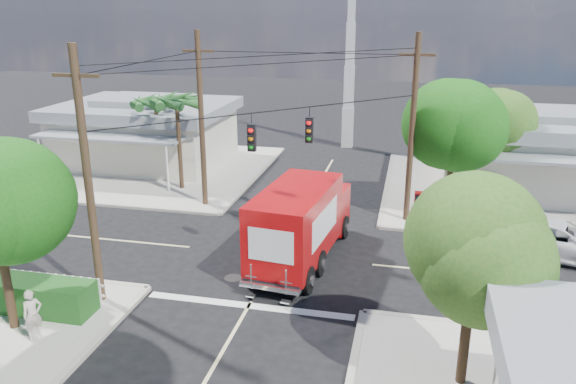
% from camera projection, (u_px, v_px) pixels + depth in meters
% --- Properties ---
extents(ground, '(120.00, 120.00, 0.00)m').
position_uv_depth(ground, '(278.00, 256.00, 23.80)').
color(ground, black).
rests_on(ground, ground).
extents(sidewalk_ne, '(14.12, 14.12, 0.14)m').
position_uv_depth(sidewalk_ne, '(511.00, 193.00, 31.58)').
color(sidewalk_ne, '#A5A095').
rests_on(sidewalk_ne, ground).
extents(sidewalk_nw, '(14.12, 14.12, 0.14)m').
position_uv_depth(sidewalk_nw, '(154.00, 169.00, 36.12)').
color(sidewalk_nw, '#A5A095').
rests_on(sidewalk_nw, ground).
extents(road_markings, '(32.00, 32.00, 0.01)m').
position_uv_depth(road_markings, '(269.00, 271.00, 22.44)').
color(road_markings, beige).
rests_on(road_markings, ground).
extents(building_ne, '(11.80, 10.20, 4.50)m').
position_uv_depth(building_ne, '(543.00, 151.00, 31.54)').
color(building_ne, silver).
rests_on(building_ne, sidewalk_ne).
extents(building_nw, '(10.80, 10.20, 4.30)m').
position_uv_depth(building_nw, '(146.00, 131.00, 37.15)').
color(building_nw, beige).
rests_on(building_nw, sidewalk_nw).
extents(radio_tower, '(0.80, 0.80, 17.00)m').
position_uv_depth(radio_tower, '(350.00, 71.00, 40.44)').
color(radio_tower, silver).
rests_on(radio_tower, ground).
extents(tree_ne_front, '(4.21, 4.14, 6.66)m').
position_uv_depth(tree_ne_front, '(455.00, 122.00, 27.05)').
color(tree_ne_front, '#422D1C').
rests_on(tree_ne_front, sidewalk_ne).
extents(tree_ne_back, '(3.77, 3.66, 5.82)m').
position_uv_depth(tree_ne_back, '(504.00, 127.00, 28.73)').
color(tree_ne_back, '#422D1C').
rests_on(tree_ne_back, sidewalk_ne).
extents(tree_se, '(3.67, 3.54, 5.62)m').
position_uv_depth(tree_se, '(475.00, 254.00, 14.36)').
color(tree_se, '#422D1C').
rests_on(tree_se, sidewalk_se).
extents(palm_nw_front, '(3.01, 3.08, 5.59)m').
position_uv_depth(palm_nw_front, '(177.00, 103.00, 30.72)').
color(palm_nw_front, '#422D1C').
rests_on(palm_nw_front, sidewalk_nw).
extents(palm_nw_back, '(3.01, 3.08, 5.19)m').
position_uv_depth(palm_nw_back, '(155.00, 104.00, 32.65)').
color(palm_nw_back, '#422D1C').
rests_on(palm_nw_back, sidewalk_nw).
extents(utility_poles, '(12.00, 10.68, 9.00)m').
position_uv_depth(utility_poles, '(250.00, 138.00, 24.15)').
color(utility_poles, '#473321').
rests_on(utility_poles, ground).
extents(picket_fence, '(5.94, 0.06, 1.00)m').
position_uv_depth(picket_fence, '(29.00, 283.00, 20.03)').
color(picket_fence, silver).
rests_on(picket_fence, sidewalk_sw).
extents(hedge_sw, '(6.20, 1.20, 1.10)m').
position_uv_depth(hedge_sw, '(8.00, 292.00, 19.33)').
color(hedge_sw, '#144417').
rests_on(hedge_sw, sidewalk_sw).
extents(vending_boxes, '(1.90, 0.50, 1.10)m').
position_uv_depth(vending_boxes, '(433.00, 204.00, 27.97)').
color(vending_boxes, '#9D0808').
rests_on(vending_boxes, sidewalk_ne).
extents(delivery_truck, '(3.22, 7.87, 3.32)m').
position_uv_depth(delivery_truck, '(301.00, 222.00, 22.87)').
color(delivery_truck, black).
rests_on(delivery_truck, ground).
extents(parked_car, '(5.98, 3.76, 1.54)m').
position_uv_depth(parked_car, '(558.00, 239.00, 23.52)').
color(parked_car, silver).
rests_on(parked_car, ground).
extents(pedestrian, '(0.66, 0.71, 1.63)m').
position_uv_depth(pedestrian, '(33.00, 314.00, 17.43)').
color(pedestrian, beige).
rests_on(pedestrian, sidewalk_sw).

